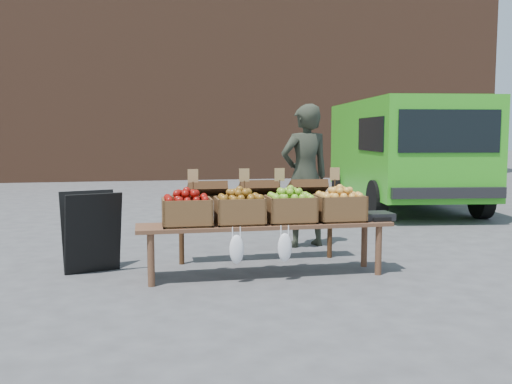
{
  "coord_description": "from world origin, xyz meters",
  "views": [
    {
      "loc": [
        -0.46,
        -5.61,
        1.51
      ],
      "look_at": [
        0.8,
        0.72,
        0.85
      ],
      "focal_mm": 40.0,
      "sensor_mm": 36.0,
      "label": 1
    }
  ],
  "objects": [
    {
      "name": "back_table",
      "position": [
        0.87,
        0.94,
        0.52
      ],
      "size": [
        2.1,
        0.44,
        1.04
      ],
      "primitive_type": null,
      "color": "#3C2312",
      "rests_on": "ground"
    },
    {
      "name": "crate_golden_apples",
      "position": [
        -0.02,
        0.22,
        0.71
      ],
      "size": [
        0.5,
        0.4,
        0.28
      ],
      "primitive_type": null,
      "color": "#790900",
      "rests_on": "display_bench"
    },
    {
      "name": "display_bench",
      "position": [
        0.8,
        0.22,
        0.28
      ],
      "size": [
        2.7,
        0.56,
        0.57
      ],
      "primitive_type": null,
      "color": "brown",
      "rests_on": "ground"
    },
    {
      "name": "ground",
      "position": [
        0.0,
        0.0,
        0.0
      ],
      "size": [
        80.0,
        80.0,
        0.0
      ],
      "primitive_type": "plane",
      "color": "#49494C"
    },
    {
      "name": "vendor",
      "position": [
        1.67,
        1.7,
        0.95
      ],
      "size": [
        0.77,
        0.59,
        1.9
      ],
      "primitive_type": "imported",
      "rotation": [
        0.0,
        0.0,
        3.34
      ],
      "color": "#272C21",
      "rests_on": "ground"
    },
    {
      "name": "delivery_van",
      "position": [
        4.71,
        5.12,
        1.08
      ],
      "size": [
        2.78,
        5.04,
        2.15
      ],
      "primitive_type": null,
      "rotation": [
        0.0,
        0.0,
        -0.12
      ],
      "color": "green",
      "rests_on": "ground"
    },
    {
      "name": "brick_building",
      "position": [
        0.0,
        15.0,
        5.0
      ],
      "size": [
        24.0,
        4.0,
        10.0
      ],
      "primitive_type": "cube",
      "color": "brown",
      "rests_on": "ground"
    },
    {
      "name": "crate_russet_pears",
      "position": [
        0.53,
        0.22,
        0.71
      ],
      "size": [
        0.5,
        0.4,
        0.28
      ],
      "primitive_type": null,
      "color": "brown",
      "rests_on": "display_bench"
    },
    {
      "name": "weighing_scale",
      "position": [
        2.05,
        0.22,
        0.61
      ],
      "size": [
        0.34,
        0.3,
        0.08
      ],
      "primitive_type": "cube",
      "color": "black",
      "rests_on": "display_bench"
    },
    {
      "name": "crate_red_apples",
      "position": [
        1.08,
        0.22,
        0.71
      ],
      "size": [
        0.5,
        0.4,
        0.28
      ],
      "primitive_type": null,
      "color": "#578F1B",
      "rests_on": "display_bench"
    },
    {
      "name": "chalkboard_sign",
      "position": [
        -1.02,
        0.75,
        0.45
      ],
      "size": [
        0.66,
        0.49,
        0.9
      ],
      "primitive_type": null,
      "rotation": [
        0.0,
        0.0,
        0.3
      ],
      "color": "black",
      "rests_on": "ground"
    },
    {
      "name": "crate_green_apples",
      "position": [
        1.63,
        0.22,
        0.71
      ],
      "size": [
        0.5,
        0.4,
        0.28
      ],
      "primitive_type": null,
      "color": "gold",
      "rests_on": "display_bench"
    }
  ]
}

